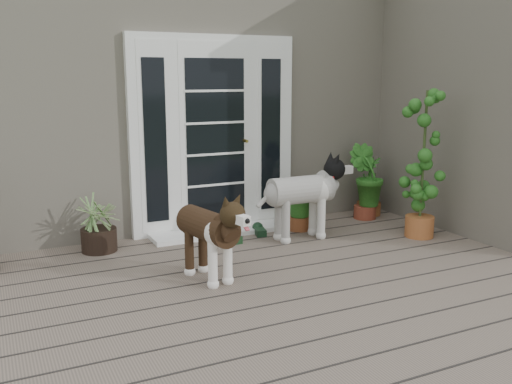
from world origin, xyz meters
name	(u,v)px	position (x,y,z in m)	size (l,w,h in m)	color
deck	(339,298)	(0.00, 0.40, 0.06)	(6.20, 4.60, 0.12)	#6B5B4C
house_main	(173,96)	(0.00, 4.65, 1.55)	(7.40, 4.00, 3.10)	#665E54
house_wing	(499,101)	(2.90, 1.50, 1.55)	(1.60, 2.40, 3.10)	#665E54
door_unit	(214,135)	(-0.20, 2.60, 1.19)	(1.90, 0.14, 2.15)	white
door_step	(222,231)	(-0.20, 2.40, 0.14)	(1.60, 0.40, 0.05)	white
brindle_dog	(208,241)	(-0.86, 1.12, 0.47)	(0.36, 0.83, 0.69)	#3F2816
white_dog	(301,203)	(0.47, 1.83, 0.51)	(0.40, 0.94, 0.78)	silver
spider_plant	(98,221)	(-1.55, 2.34, 0.43)	(0.58, 0.58, 0.62)	#97B972
herb_a	(300,206)	(0.64, 2.14, 0.40)	(0.44, 0.44, 0.57)	#1B6020
herb_b	(366,191)	(1.63, 2.25, 0.46)	(0.46, 0.46, 0.69)	#17531B
herb_c	(369,192)	(1.78, 2.39, 0.41)	(0.38, 0.38, 0.59)	#18541B
sapling	(423,163)	(1.67, 1.34, 0.93)	(0.48, 0.48, 1.63)	#1C621E
clog_left	(231,236)	(-0.23, 2.08, 0.17)	(0.16, 0.34, 0.10)	black
clog_right	(259,230)	(0.15, 2.18, 0.17)	(0.14, 0.31, 0.09)	black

